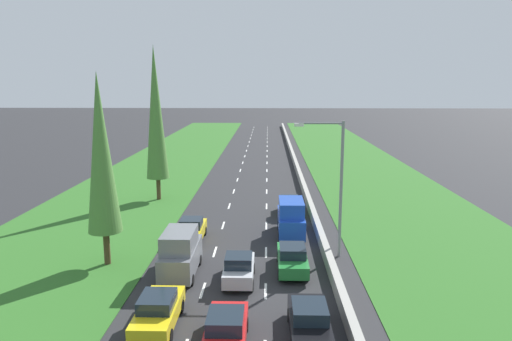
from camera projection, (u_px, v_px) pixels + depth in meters
The scene contains 17 objects.
ground_plane at pixel (254, 167), 64.15m from camera, with size 300.00×300.00×0.00m, color #28282B.
grass_verge_left at pixel (163, 166), 64.45m from camera, with size 14.00×140.00×0.04m, color #2D6623.
grass_verge_right at pixel (359, 167), 63.79m from camera, with size 14.00×140.00×0.04m, color #2D6623.
median_barrier at pixel (296, 164), 63.93m from camera, with size 0.44×120.00×0.85m, color #9E9B93.
lane_markings at pixel (254, 166), 64.15m from camera, with size 3.64×116.00×0.01m.
red_sedan_centre_lane at pixel (226, 330), 20.15m from camera, with size 1.82×4.50×1.64m.
black_sedan_right_lane at pixel (309, 321), 20.97m from camera, with size 1.82×4.50×1.64m.
silver_hatchback_centre_lane at pixel (239, 268), 26.83m from camera, with size 1.74×3.90×1.72m.
yellow_sedan_left_lane at pixel (158, 311), 21.90m from camera, with size 1.82×4.50×1.64m.
grey_van_left_lane at pixel (180, 253), 27.73m from camera, with size 1.96×4.90×2.82m.
green_sedan_right_lane at pixel (292, 258), 28.45m from camera, with size 1.82×4.50×1.64m.
yellow_hatchback_left_lane at pixel (192, 229), 33.96m from camera, with size 1.74×3.90×1.72m.
blue_van_right_lane at pixel (291, 218), 34.88m from camera, with size 1.96×4.90×2.82m.
green_hatchback_right_lane at pixel (289, 205), 40.57m from camera, with size 1.74×3.90×1.72m.
poplar_tree_second at pixel (101, 154), 28.31m from camera, with size 2.10×2.10×12.11m.
poplar_tree_third at pixel (156, 113), 44.44m from camera, with size 2.17×2.17×14.94m.
street_light_mast at pixel (336, 179), 30.04m from camera, with size 3.20×0.28×9.00m.
Camera 1 is at (1.82, -3.11, 11.37)m, focal length 32.66 mm.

